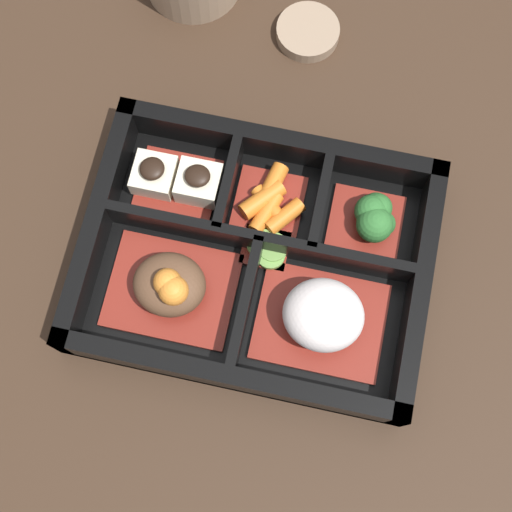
# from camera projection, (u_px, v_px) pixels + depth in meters

# --- Properties ---
(ground_plane) EXTENTS (3.00, 3.00, 0.00)m
(ground_plane) POSITION_uv_depth(u_px,v_px,m) (256.00, 264.00, 0.59)
(ground_plane) COLOR #382619
(bento_base) EXTENTS (0.28, 0.21, 0.01)m
(bento_base) POSITION_uv_depth(u_px,v_px,m) (256.00, 263.00, 0.59)
(bento_base) COLOR black
(bento_base) RESTS_ON ground_plane
(bento_rim) EXTENTS (0.28, 0.21, 0.04)m
(bento_rim) POSITION_uv_depth(u_px,v_px,m) (257.00, 254.00, 0.57)
(bento_rim) COLOR black
(bento_rim) RESTS_ON ground_plane
(bowl_rice) EXTENTS (0.10, 0.08, 0.05)m
(bowl_rice) POSITION_uv_depth(u_px,v_px,m) (323.00, 316.00, 0.55)
(bowl_rice) COLOR maroon
(bowl_rice) RESTS_ON bento_base
(bowl_stew) EXTENTS (0.10, 0.08, 0.05)m
(bowl_stew) POSITION_uv_depth(u_px,v_px,m) (170.00, 286.00, 0.56)
(bowl_stew) COLOR maroon
(bowl_stew) RESTS_ON bento_base
(bowl_greens) EXTENTS (0.06, 0.06, 0.03)m
(bowl_greens) POSITION_uv_depth(u_px,v_px,m) (374.00, 217.00, 0.58)
(bowl_greens) COLOR maroon
(bowl_greens) RESTS_ON bento_base
(bowl_carrots) EXTENTS (0.06, 0.06, 0.02)m
(bowl_carrots) POSITION_uv_depth(u_px,v_px,m) (271.00, 203.00, 0.59)
(bowl_carrots) COLOR maroon
(bowl_carrots) RESTS_ON bento_base
(bowl_tofu) EXTENTS (0.07, 0.06, 0.04)m
(bowl_tofu) POSITION_uv_depth(u_px,v_px,m) (178.00, 180.00, 0.59)
(bowl_tofu) COLOR maroon
(bowl_tofu) RESTS_ON bento_base
(bowl_pickles) EXTENTS (0.04, 0.04, 0.01)m
(bowl_pickles) POSITION_uv_depth(u_px,v_px,m) (267.00, 248.00, 0.58)
(bowl_pickles) COLOR maroon
(bowl_pickles) RESTS_ON bento_base
(sauce_dish) EXTENTS (0.06, 0.06, 0.01)m
(sauce_dish) POSITION_uv_depth(u_px,v_px,m) (306.00, 31.00, 0.65)
(sauce_dish) COLOR gray
(sauce_dish) RESTS_ON ground_plane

